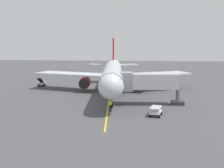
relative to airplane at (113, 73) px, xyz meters
name	(u,v)px	position (x,y,z in m)	size (l,w,h in m)	color
ground_plane	(107,92)	(1.25, -0.10, -4.00)	(220.00, 220.00, 0.00)	#4C4C4F
apron_lead_in_line	(109,98)	(-0.03, 6.28, -4.00)	(0.24, 40.00, 0.01)	yellow
airplane	(113,73)	(0.00, 0.00, 0.00)	(34.65, 40.35, 11.50)	silver
jet_bridge	(144,82)	(-6.42, 10.72, -0.24)	(11.51, 3.88, 5.40)	#B7B7BC
ground_crew_marshaller	(110,105)	(-1.36, 15.81, -3.12)	(0.47, 0.44, 1.71)	#23232D
baggage_cart_near_nose	(156,111)	(-8.06, 18.10, -3.35)	(2.00, 2.83, 1.27)	white
belt_loader_starboard_side	(42,83)	(17.79, -7.01, -3.29)	(1.90, 4.71, 2.32)	white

